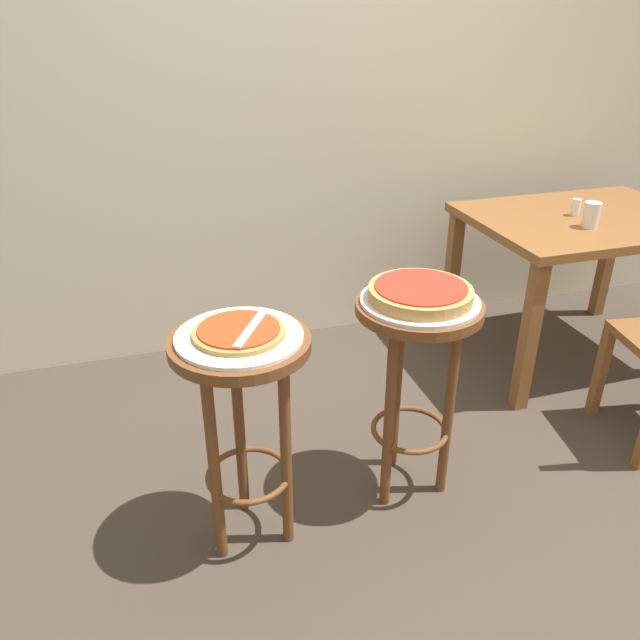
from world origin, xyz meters
TOP-DOWN VIEW (x-y plane):
  - ground_plane at (0.00, 0.00)m, footprint 6.00×6.00m
  - back_wall at (0.00, 1.65)m, footprint 6.00×0.10m
  - stool_foreground at (-0.60, 0.25)m, footprint 0.41×0.41m
  - serving_plate_foreground at (-0.60, 0.25)m, footprint 0.37×0.37m
  - pizza_foreground at (-0.60, 0.25)m, footprint 0.27×0.27m
  - stool_middle at (-0.01, 0.31)m, footprint 0.41×0.41m
  - serving_plate_middle at (-0.01, 0.31)m, footprint 0.38×0.38m
  - pizza_middle at (-0.01, 0.31)m, footprint 0.33×0.33m
  - dining_table at (1.16, 0.97)m, footprint 1.06×0.79m
  - cup_near_edge at (1.05, 0.83)m, footprint 0.07×0.07m
  - condiment_shaker at (1.10, 1.00)m, footprint 0.04×0.04m
  - pizza_server_knife at (-0.57, 0.23)m, footprint 0.13×0.20m

SIDE VIEW (x-z plane):
  - ground_plane at x=0.00m, z-range 0.00..0.00m
  - stool_foreground at x=-0.60m, z-range 0.18..0.93m
  - stool_middle at x=-0.01m, z-range 0.18..0.93m
  - dining_table at x=1.16m, z-range 0.26..0.99m
  - serving_plate_foreground at x=-0.60m, z-range 0.75..0.76m
  - serving_plate_middle at x=-0.01m, z-range 0.75..0.76m
  - condiment_shaker at x=1.10m, z-range 0.73..0.81m
  - pizza_foreground at x=-0.60m, z-range 0.76..0.78m
  - pizza_middle at x=-0.01m, z-range 0.76..0.81m
  - pizza_server_knife at x=-0.57m, z-range 0.78..0.79m
  - cup_near_edge at x=1.05m, z-range 0.73..0.84m
  - back_wall at x=0.00m, z-range 0.00..3.00m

